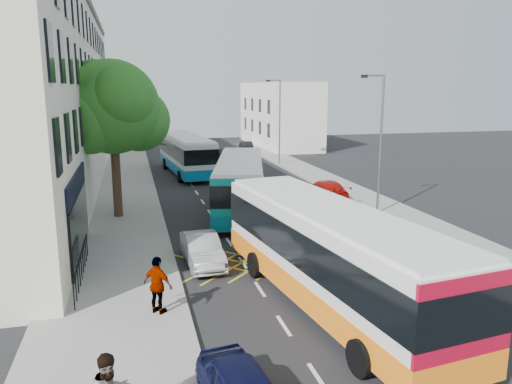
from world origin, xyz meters
TOP-DOWN VIEW (x-y plane):
  - ground at (0.00, 0.00)m, footprint 120.00×120.00m
  - pavement_left at (-8.50, 15.00)m, footprint 5.00×70.00m
  - pavement_right at (7.50, 15.00)m, footprint 3.00×70.00m
  - terrace_main at (-14.00, 24.49)m, footprint 8.30×45.00m
  - terrace_far at (-14.00, 55.00)m, footprint 8.00×20.00m
  - building_right at (11.00, 48.00)m, footprint 6.00×18.00m
  - street_tree at (-8.51, 14.97)m, footprint 6.30×5.70m
  - lamp_near at (6.20, 12.00)m, footprint 1.45×0.15m
  - lamp_far at (6.20, 32.00)m, footprint 1.45×0.15m
  - railings at (-9.70, 5.30)m, footprint 0.08×5.60m
  - bus_near at (-1.24, 1.10)m, footprint 4.45×12.63m
  - bus_mid at (-1.36, 14.87)m, footprint 5.33×11.80m
  - bus_far at (-2.99, 29.24)m, footprint 3.82×12.03m
  - motorbike at (-0.30, -0.68)m, footprint 0.82×2.10m
  - parked_car_silver at (-4.90, 6.21)m, footprint 1.56×4.00m
  - red_hatchback at (4.82, 16.33)m, footprint 2.20×4.90m
  - distant_car_grey at (0.87, 40.52)m, footprint 2.51×4.92m
  - distant_car_silver at (2.61, 35.33)m, footprint 2.00×3.90m
  - distant_car_dark at (5.50, 43.01)m, footprint 1.56×3.77m
  - pedestrian_far at (-7.00, 1.59)m, footprint 1.15×1.11m

SIDE VIEW (x-z plane):
  - ground at x=0.00m, z-range 0.00..0.00m
  - pavement_left at x=-8.50m, z-range 0.00..0.15m
  - pavement_right at x=7.50m, z-range 0.00..0.15m
  - distant_car_dark at x=5.50m, z-range 0.00..1.21m
  - distant_car_silver at x=2.61m, z-range 0.00..1.27m
  - parked_car_silver at x=-4.90m, z-range 0.00..1.30m
  - distant_car_grey at x=0.87m, z-range 0.00..1.33m
  - red_hatchback at x=4.82m, z-range 0.00..1.40m
  - railings at x=-9.70m, z-range 0.15..1.29m
  - motorbike at x=-0.30m, z-range -0.06..1.85m
  - pedestrian_far at x=-7.00m, z-range 0.15..2.07m
  - bus_mid at x=-1.36m, z-range 0.09..3.32m
  - bus_far at x=-2.99m, z-range 0.09..3.41m
  - bus_near at x=-1.24m, z-range 0.09..3.57m
  - building_right at x=11.00m, z-range 0.00..8.00m
  - lamp_near at x=6.20m, z-range 0.62..8.62m
  - lamp_far at x=6.20m, z-range 0.62..8.62m
  - terrace_far at x=-14.00m, z-range 0.00..10.00m
  - street_tree at x=-8.51m, z-range 1.89..10.69m
  - terrace_main at x=-14.00m, z-range 0.01..13.51m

